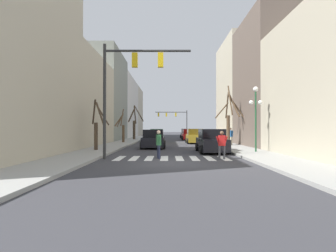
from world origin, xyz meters
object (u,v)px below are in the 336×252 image
at_px(traffic_signal_far, 175,117).
at_px(car_parked_right_far, 154,139).
at_px(car_driving_away_lane, 195,136).
at_px(car_parked_left_mid, 186,134).
at_px(pedestrian_waiting_at_curb, 231,135).
at_px(street_tree_left_far, 230,119).
at_px(street_tree_right_mid, 122,128).
at_px(street_lamp_right_corner, 256,106).
at_px(car_at_intersection, 212,142).
at_px(street_tree_right_near, 97,127).
at_px(pedestrian_on_right_sidewalk, 159,142).
at_px(traffic_signal_near, 128,77).
at_px(car_driving_toward_lane, 189,135).
at_px(pedestrian_crossing_street, 222,142).
at_px(car_parked_right_near, 157,136).
at_px(street_tree_left_near, 134,124).

height_order(traffic_signal_far, car_parked_right_far, traffic_signal_far).
bearing_deg(car_driving_away_lane, car_parked_left_mid, -0.19).
xyz_separation_m(traffic_signal_far, pedestrian_waiting_at_curb, (4.85, -31.65, -3.19)).
bearing_deg(street_tree_left_far, street_tree_right_mid, 154.94).
height_order(street_lamp_right_corner, car_at_intersection, street_lamp_right_corner).
height_order(car_at_intersection, street_tree_right_near, street_tree_right_near).
bearing_deg(traffic_signal_far, street_lamp_right_corner, -83.21).
xyz_separation_m(car_parked_left_mid, street_tree_left_far, (2.78, -23.47, 1.97)).
distance_m(car_driving_away_lane, street_tree_right_mid, 8.83).
bearing_deg(pedestrian_on_right_sidewalk, traffic_signal_near, 80.70).
bearing_deg(car_at_intersection, street_tree_left_far, -24.45).
height_order(car_at_intersection, pedestrian_on_right_sidewalk, car_at_intersection).
bearing_deg(car_driving_toward_lane, pedestrian_crossing_street, 179.80).
relative_size(pedestrian_waiting_at_curb, street_tree_left_far, 0.29).
distance_m(traffic_signal_near, street_tree_left_far, 13.66).
bearing_deg(car_parked_right_near, traffic_signal_near, -2.25).
bearing_deg(traffic_signal_far, car_driving_toward_lane, -84.23).
xyz_separation_m(car_driving_away_lane, pedestrian_waiting_at_curb, (3.09, -5.53, 0.35)).
distance_m(traffic_signal_far, street_tree_right_near, 38.65).
bearing_deg(pedestrian_on_right_sidewalk, pedestrian_crossing_street, -110.29).
bearing_deg(car_parked_right_near, street_tree_left_near, -137.86).
bearing_deg(street_tree_right_mid, street_tree_left_near, 88.51).
distance_m(traffic_signal_far, pedestrian_on_right_sidewalk, 42.78).
height_order(car_parked_right_far, car_at_intersection, car_at_intersection).
xyz_separation_m(street_lamp_right_corner, pedestrian_crossing_street, (-3.08, -3.24, -2.43)).
relative_size(traffic_signal_far, pedestrian_waiting_at_curb, 4.15).
bearing_deg(street_lamp_right_corner, street_tree_left_far, 91.00).
bearing_deg(street_tree_left_far, traffic_signal_near, -128.91).
bearing_deg(pedestrian_crossing_street, car_parked_right_far, -65.62).
height_order(traffic_signal_near, traffic_signal_far, traffic_signal_near).
bearing_deg(street_tree_right_near, pedestrian_on_right_sidewalk, -43.28).
xyz_separation_m(traffic_signal_near, car_parked_right_near, (0.83, 21.11, -4.00)).
bearing_deg(pedestrian_crossing_street, street_tree_right_mid, -64.44).
xyz_separation_m(car_parked_left_mid, street_tree_left_near, (-8.56, -8.81, 1.61)).
height_order(car_parked_right_near, street_tree_right_near, street_tree_right_near).
xyz_separation_m(traffic_signal_near, street_tree_left_far, (8.48, 10.51, -2.02)).
bearing_deg(car_driving_toward_lane, car_parked_right_near, 133.31).
relative_size(street_lamp_right_corner, street_tree_left_near, 0.87).
bearing_deg(car_driving_away_lane, street_tree_left_near, 45.06).
height_order(car_parked_right_near, pedestrian_on_right_sidewalk, car_parked_right_near).
relative_size(car_parked_right_far, street_tree_left_near, 0.83).
relative_size(car_parked_right_near, street_tree_right_near, 1.14).
distance_m(street_lamp_right_corner, pedestrian_waiting_at_curb, 8.30).
xyz_separation_m(street_lamp_right_corner, car_driving_away_lane, (-2.96, 13.51, -2.59)).
bearing_deg(pedestrian_on_right_sidewalk, street_tree_left_near, -5.39).
xyz_separation_m(car_driving_toward_lane, pedestrian_on_right_sidewalk, (-3.80, -25.41, 0.20)).
bearing_deg(car_parked_right_near, car_parked_right_far, 1.02).
xyz_separation_m(street_lamp_right_corner, car_driving_toward_lane, (-2.99, 22.45, -2.61)).
xyz_separation_m(car_parked_right_far, street_tree_right_near, (-4.18, -3.79, 1.13)).
relative_size(pedestrian_crossing_street, street_tree_left_near, 0.31).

